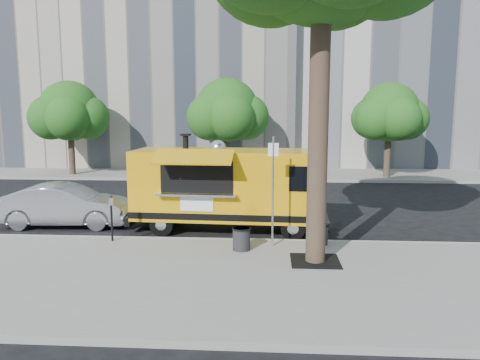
# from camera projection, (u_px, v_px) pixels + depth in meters

# --- Properties ---
(ground) EXTENTS (120.00, 120.00, 0.00)m
(ground) POSITION_uv_depth(u_px,v_px,m) (222.00, 235.00, 14.49)
(ground) COLOR black
(ground) RESTS_ON ground
(sidewalk) EXTENTS (60.00, 6.00, 0.15)m
(sidewalk) POSITION_uv_depth(u_px,v_px,m) (204.00, 279.00, 10.53)
(sidewalk) COLOR gray
(sidewalk) RESTS_ON ground
(curb) EXTENTS (60.00, 0.14, 0.16)m
(curb) POSITION_uv_depth(u_px,v_px,m) (219.00, 241.00, 13.56)
(curb) COLOR #999993
(curb) RESTS_ON ground
(far_sidewalk) EXTENTS (60.00, 5.00, 0.15)m
(far_sidewalk) POSITION_uv_depth(u_px,v_px,m) (245.00, 174.00, 27.81)
(far_sidewalk) COLOR gray
(far_sidewalk) RESTS_ON ground
(building_left) EXTENTS (22.00, 14.00, 24.00)m
(building_left) POSITION_uv_depth(u_px,v_px,m) (145.00, 0.00, 34.93)
(building_left) COLOR #A19686
(building_left) RESTS_ON ground
(building_mid) EXTENTS (20.00, 14.00, 20.00)m
(building_mid) POSITION_uv_depth(u_px,v_px,m) (412.00, 27.00, 34.95)
(building_mid) COLOR #A8A39D
(building_mid) RESTS_ON ground
(tree_well) EXTENTS (1.20, 1.20, 0.02)m
(tree_well) POSITION_uv_depth(u_px,v_px,m) (315.00, 261.00, 11.54)
(tree_well) COLOR black
(tree_well) RESTS_ON sidewalk
(far_tree_a) EXTENTS (3.42, 3.42, 5.36)m
(far_tree_a) POSITION_uv_depth(u_px,v_px,m) (69.00, 111.00, 26.70)
(far_tree_a) COLOR #33261C
(far_tree_a) RESTS_ON far_sidewalk
(far_tree_b) EXTENTS (3.60, 3.60, 5.50)m
(far_tree_b) POSITION_uv_depth(u_px,v_px,m) (227.00, 110.00, 26.52)
(far_tree_b) COLOR #33261C
(far_tree_b) RESTS_ON far_sidewalk
(far_tree_c) EXTENTS (3.24, 3.24, 5.21)m
(far_tree_c) POSITION_uv_depth(u_px,v_px,m) (389.00, 112.00, 25.68)
(far_tree_c) COLOR #33261C
(far_tree_c) RESTS_ON far_sidewalk
(sign_post) EXTENTS (0.28, 0.06, 3.00)m
(sign_post) POSITION_uv_depth(u_px,v_px,m) (273.00, 185.00, 12.59)
(sign_post) COLOR silver
(sign_post) RESTS_ON sidewalk
(parking_meter) EXTENTS (0.11, 0.11, 1.33)m
(parking_meter) POSITION_uv_depth(u_px,v_px,m) (111.00, 212.00, 13.20)
(parking_meter) COLOR black
(parking_meter) RESTS_ON sidewalk
(food_truck) EXTENTS (6.35, 3.03, 3.08)m
(food_truck) POSITION_uv_depth(u_px,v_px,m) (227.00, 186.00, 14.81)
(food_truck) COLOR #E1A00B
(food_truck) RESTS_ON ground
(sedan) EXTENTS (4.36, 1.74, 1.41)m
(sedan) POSITION_uv_depth(u_px,v_px,m) (66.00, 205.00, 15.53)
(sedan) COLOR #A0A1A7
(sedan) RESTS_ON ground
(trash_bin_left) EXTENTS (0.51, 0.51, 0.61)m
(trash_bin_left) POSITION_uv_depth(u_px,v_px,m) (241.00, 238.00, 12.42)
(trash_bin_left) COLOR black
(trash_bin_left) RESTS_ON sidewalk
(trash_bin_right) EXTENTS (0.47, 0.47, 0.56)m
(trash_bin_right) POSITION_uv_depth(u_px,v_px,m) (320.00, 234.00, 12.96)
(trash_bin_right) COLOR black
(trash_bin_right) RESTS_ON sidewalk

